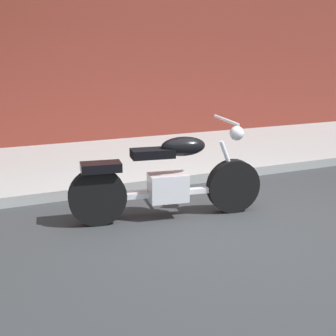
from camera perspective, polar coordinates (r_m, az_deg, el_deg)
ground_plane at (r=5.24m, az=5.70°, el=-6.87°), size 60.00×60.00×0.00m
sidewalk at (r=7.86m, az=-5.06°, el=1.03°), size 23.25×3.10×0.14m
motorcycle at (r=5.23m, az=-0.04°, el=-1.50°), size 2.27×0.75×1.15m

